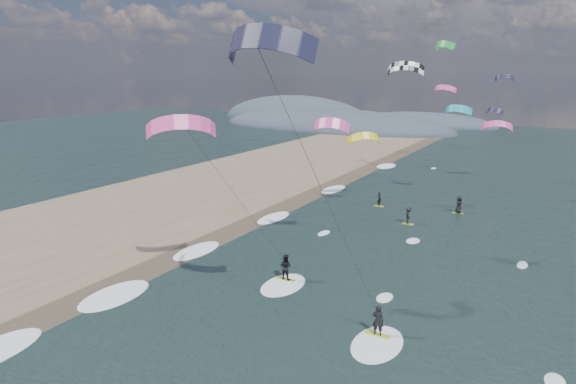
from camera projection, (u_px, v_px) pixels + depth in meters
The scene contains 8 objects.
sand_strip at pixel (48, 242), 41.62m from camera, with size 26.00×240.00×0.00m, color brown.
wet_sand_strip at pixel (147, 270), 35.70m from camera, with size 3.00×240.00×0.00m, color #382D23.
coastal_hills at pixel (328, 124), 133.60m from camera, with size 80.00×41.00×15.00m.
kitesurfer_near_a at pixel (282, 107), 21.22m from camera, with size 7.80×8.37×16.72m.
kitesurfer_near_b at pixel (216, 174), 29.67m from camera, with size 7.19×9.35×12.64m.
far_kitesurfers at pixel (424, 208), 48.70m from camera, with size 9.15×7.37×1.84m.
bg_kite_field at pixel (450, 97), 61.27m from camera, with size 14.37×61.81×11.34m.
shoreline_surf at pixel (202, 253), 39.07m from camera, with size 2.40×79.40×0.11m.
Camera 1 is at (13.91, -13.24, 14.39)m, focal length 30.00 mm.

